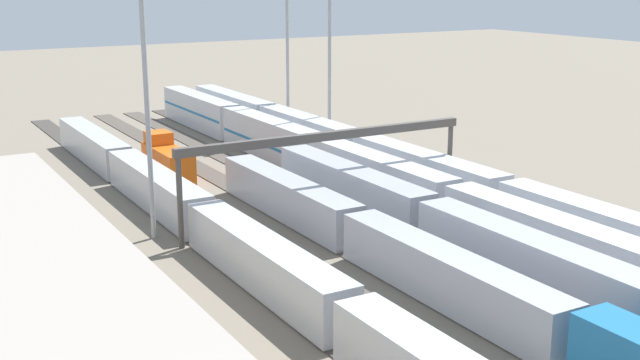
% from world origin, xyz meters
% --- Properties ---
extents(ground_plane, '(400.00, 400.00, 0.00)m').
position_xyz_m(ground_plane, '(0.00, 0.00, 0.00)').
color(ground_plane, '#756B5B').
extents(track_bed_0, '(140.00, 2.80, 0.12)m').
position_xyz_m(track_bed_0, '(0.00, -12.50, 0.06)').
color(track_bed_0, '#4C443D').
rests_on(track_bed_0, ground_plane).
extents(track_bed_1, '(140.00, 2.80, 0.12)m').
position_xyz_m(track_bed_1, '(0.00, -7.50, 0.06)').
color(track_bed_1, '#3D3833').
rests_on(track_bed_1, ground_plane).
extents(track_bed_2, '(140.00, 2.80, 0.12)m').
position_xyz_m(track_bed_2, '(0.00, -2.50, 0.06)').
color(track_bed_2, '#4C443D').
rests_on(track_bed_2, ground_plane).
extents(track_bed_3, '(140.00, 2.80, 0.12)m').
position_xyz_m(track_bed_3, '(0.00, 2.50, 0.06)').
color(track_bed_3, '#4C443D').
rests_on(track_bed_3, ground_plane).
extents(track_bed_4, '(140.00, 2.80, 0.12)m').
position_xyz_m(track_bed_4, '(0.00, 7.50, 0.06)').
color(track_bed_4, '#4C443D').
rests_on(track_bed_4, ground_plane).
extents(track_bed_5, '(140.00, 2.80, 0.12)m').
position_xyz_m(track_bed_5, '(0.00, 12.50, 0.06)').
color(track_bed_5, '#3D3833').
rests_on(track_bed_5, ground_plane).
extents(train_on_track_4, '(10.00, 3.00, 5.00)m').
position_xyz_m(train_on_track_4, '(23.57, 7.50, 2.16)').
color(train_on_track_4, '#D85914').
rests_on(train_on_track_4, ground_plane).
extents(train_on_track_5, '(95.60, 3.00, 3.80)m').
position_xyz_m(train_on_track_5, '(0.54, 12.50, 2.02)').
color(train_on_track_5, '#B7BABF').
rests_on(train_on_track_5, ground_plane).
extents(train_on_track_2, '(71.40, 3.00, 5.00)m').
position_xyz_m(train_on_track_2, '(-24.24, -2.50, 2.62)').
color(train_on_track_2, '#A8AAB2').
rests_on(train_on_track_2, ground_plane).
extents(train_on_track_3, '(66.40, 3.00, 4.40)m').
position_xyz_m(train_on_track_3, '(-19.22, 2.50, 2.11)').
color(train_on_track_3, '#1E6B9E').
rests_on(train_on_track_3, ground_plane).
extents(train_on_track_0, '(119.80, 3.06, 5.00)m').
position_xyz_m(train_on_track_0, '(1.58, -12.50, 2.61)').
color(train_on_track_0, silver).
rests_on(train_on_track_0, ground_plane).
extents(train_on_track_1, '(95.60, 3.06, 5.00)m').
position_xyz_m(train_on_track_1, '(14.97, -7.50, 2.61)').
color(train_on_track_1, silver).
rests_on(train_on_track_1, ground_plane).
extents(light_mast_0, '(2.80, 0.70, 27.44)m').
position_xyz_m(light_mast_0, '(38.17, -15.91, 17.46)').
color(light_mast_0, '#9EA0A5').
rests_on(light_mast_0, ground_plane).
extents(light_mast_1, '(2.80, 0.70, 26.22)m').
position_xyz_m(light_mast_1, '(3.99, 15.79, 16.80)').
color(light_mast_1, '#9EA0A5').
rests_on(light_mast_1, ground_plane).
extents(light_mast_2, '(2.80, 0.70, 27.84)m').
position_xyz_m(light_mast_2, '(26.04, -15.60, 17.68)').
color(light_mast_2, '#9EA0A5').
rests_on(light_mast_2, ground_plane).
extents(signal_gantry, '(0.70, 30.00, 8.80)m').
position_xyz_m(signal_gantry, '(0.15, 0.00, 7.55)').
color(signal_gantry, '#4C4742').
rests_on(signal_gantry, ground_plane).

